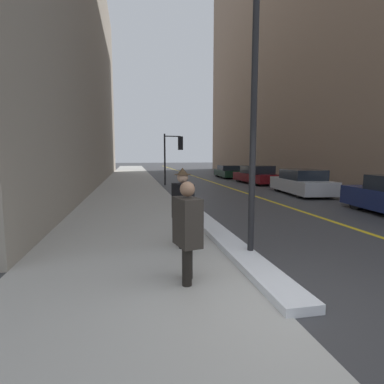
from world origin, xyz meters
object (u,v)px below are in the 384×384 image
(lamp_post, at_px, (254,91))
(parked_car_maroon, at_px, (257,175))
(parked_car_silver, at_px, (302,183))
(traffic_light_near, at_px, (175,148))
(pedestrian_in_fedora, at_px, (183,204))
(pedestrian_in_glasses, at_px, (187,227))
(fire_hydrant, at_px, (188,197))
(parked_car_dark_green, at_px, (229,172))

(lamp_post, relative_size, parked_car_maroon, 1.20)
(parked_car_silver, bearing_deg, traffic_light_near, 46.84)
(parked_car_silver, bearing_deg, pedestrian_in_fedora, 141.02)
(pedestrian_in_glasses, distance_m, fire_hydrant, 7.16)
(pedestrian_in_glasses, bearing_deg, pedestrian_in_fedora, 159.45)
(parked_car_silver, distance_m, fire_hydrant, 6.80)
(lamp_post, distance_m, parked_car_maroon, 16.08)
(lamp_post, relative_size, traffic_light_near, 1.56)
(lamp_post, distance_m, parked_car_silver, 10.83)
(parked_car_silver, bearing_deg, lamp_post, 149.05)
(lamp_post, height_order, pedestrian_in_glasses, lamp_post)
(traffic_light_near, bearing_deg, parked_car_dark_green, 37.20)
(lamp_post, relative_size, pedestrian_in_fedora, 3.09)
(parked_car_silver, distance_m, parked_car_maroon, 6.05)
(parked_car_dark_green, xyz_separation_m, fire_hydrant, (-6.45, -14.40, -0.19))
(parked_car_silver, bearing_deg, pedestrian_in_glasses, 146.26)
(pedestrian_in_glasses, xyz_separation_m, pedestrian_in_fedora, (0.24, 1.83, 0.06))
(lamp_post, xyz_separation_m, pedestrian_in_fedora, (-1.19, 0.89, -2.21))
(pedestrian_in_glasses, bearing_deg, fire_hydrant, 156.23)
(lamp_post, bearing_deg, parked_car_dark_green, 72.79)
(pedestrian_in_glasses, xyz_separation_m, fire_hydrant, (1.32, 7.02, -0.53))
(fire_hydrant, bearing_deg, parked_car_maroon, 52.21)
(parked_car_silver, relative_size, parked_car_maroon, 0.99)
(pedestrian_in_fedora, distance_m, parked_car_silver, 10.63)
(lamp_post, bearing_deg, fire_hydrant, 91.01)
(parked_car_maroon, bearing_deg, pedestrian_in_glasses, 149.34)
(parked_car_dark_green, bearing_deg, parked_car_silver, -176.76)
(traffic_light_near, relative_size, parked_car_silver, 0.77)
(pedestrian_in_fedora, bearing_deg, parked_car_maroon, 137.66)
(traffic_light_near, height_order, fire_hydrant, traffic_light_near)
(traffic_light_near, relative_size, pedestrian_in_glasses, 2.15)
(lamp_post, distance_m, fire_hydrant, 6.70)
(lamp_post, height_order, parked_car_dark_green, lamp_post)
(lamp_post, bearing_deg, pedestrian_in_fedora, 143.18)
(parked_car_silver, xyz_separation_m, fire_hydrant, (-6.36, -2.39, -0.25))
(traffic_light_near, xyz_separation_m, parked_car_maroon, (5.79, -0.33, -1.85))
(traffic_light_near, height_order, parked_car_maroon, traffic_light_near)
(parked_car_silver, height_order, parked_car_maroon, parked_car_silver)
(fire_hydrant, bearing_deg, pedestrian_in_fedora, -101.77)
(pedestrian_in_fedora, xyz_separation_m, fire_hydrant, (1.08, 5.19, -0.59))
(pedestrian_in_fedora, height_order, parked_car_silver, pedestrian_in_fedora)
(lamp_post, bearing_deg, pedestrian_in_glasses, -146.71)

